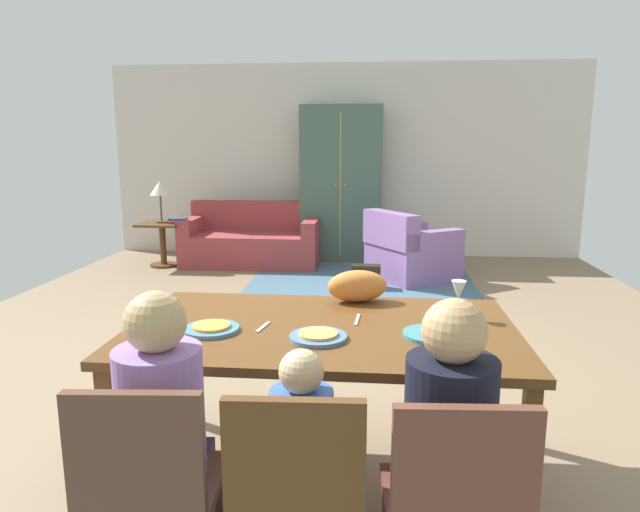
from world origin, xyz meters
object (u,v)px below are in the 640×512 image
object	(u,v)px
armoire	(342,184)
person_woman	(445,466)
dining_chair_woman	(454,504)
couch	(253,241)
side_table	(163,238)
person_man	(166,451)
person_child	(303,480)
book_lower	(177,222)
plate_near_child	(318,337)
table_lamp	(160,190)
dining_chair_man	(150,486)
armchair	(409,253)
plate_near_woman	(431,334)
plate_near_man	(211,329)
dining_table	(322,339)
cat	(357,286)
handbag	(366,276)
dining_chair_child	(298,495)
book_upper	(178,219)

from	to	relation	value
armoire	person_woman	bearing A→B (deg)	-83.32
dining_chair_woman	couch	distance (m)	6.04
side_table	person_man	bearing A→B (deg)	-68.98
person_man	person_child	size ratio (longest dim) A/B	1.20
book_lower	person_man	bearing A→B (deg)	-70.95
plate_near_child	couch	distance (m)	5.24
person_child	table_lamp	distance (m)	5.91
person_man	couch	xyz separation A→B (m)	(-0.89, 5.56, -0.21)
dining_chair_man	armchair	bearing A→B (deg)	77.21
person_woman	table_lamp	bearing A→B (deg)	119.64
dining_chair_man	plate_near_woman	bearing A→B (deg)	39.01
book_lower	plate_near_man	bearing A→B (deg)	-68.70
plate_near_woman	person_child	xyz separation A→B (m)	(-0.49, -0.62, -0.34)
dining_table	book_lower	bearing A→B (deg)	116.91
person_man	cat	bearing A→B (deg)	60.61
person_man	cat	distance (m)	1.35
dining_chair_woman	side_table	bearing A→B (deg)	118.90
dining_chair_man	dining_chair_woman	size ratio (longest dim) A/B	1.00
person_woman	couch	size ratio (longest dim) A/B	0.62
armoire	table_lamp	xyz separation A→B (m)	(-2.31, -0.72, -0.04)
person_child	person_woman	distance (m)	0.50
couch	dining_table	bearing A→B (deg)	-74.06
person_man	dining_chair_man	bearing A→B (deg)	-86.94
plate_near_man	cat	world-z (taller)	cat
plate_near_child	book_lower	world-z (taller)	plate_near_child
table_lamp	handbag	xyz separation A→B (m)	(2.69, -0.90, -0.88)
dining_chair_child	person_woman	bearing A→B (deg)	19.93
dining_table	plate_near_man	bearing A→B (deg)	-166.22
person_child	armoire	size ratio (longest dim) A/B	0.44
couch	side_table	bearing A→B (deg)	-167.29
book_lower	dining_chair_man	bearing A→B (deg)	-71.43
dining_chair_child	plate_near_child	bearing A→B (deg)	90.33
dining_table	person_child	size ratio (longest dim) A/B	1.92
dining_table	side_table	distance (m)	5.25
book_upper	plate_near_man	bearing A→B (deg)	-68.88
dining_chair_woman	side_table	world-z (taller)	dining_chair_woman
dining_chair_man	armchair	xyz separation A→B (m)	(1.15, 5.05, -0.17)
armoire	handbag	xyz separation A→B (m)	(0.38, -1.62, -0.92)
plate_near_man	side_table	world-z (taller)	plate_near_man
plate_near_child	person_child	distance (m)	0.63
plate_near_man	book_lower	bearing A→B (deg)	111.30
dining_chair_child	handbag	size ratio (longest dim) A/B	2.72
plate_near_woman	side_table	distance (m)	5.59
plate_near_child	cat	size ratio (longest dim) A/B	0.78
armchair	handbag	distance (m)	0.72
book_lower	cat	bearing A→B (deg)	-59.19
dining_chair_woman	couch	xyz separation A→B (m)	(-1.88, 5.74, -0.19)
handbag	table_lamp	bearing A→B (deg)	161.49
plate_near_child	book_upper	distance (m)	5.36
dining_chair_man	couch	xyz separation A→B (m)	(-0.90, 5.74, -0.19)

